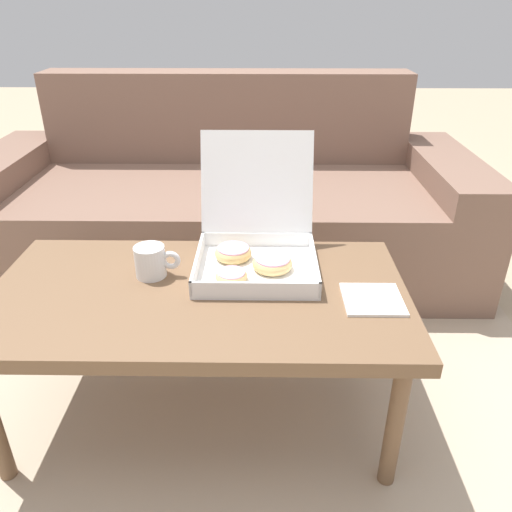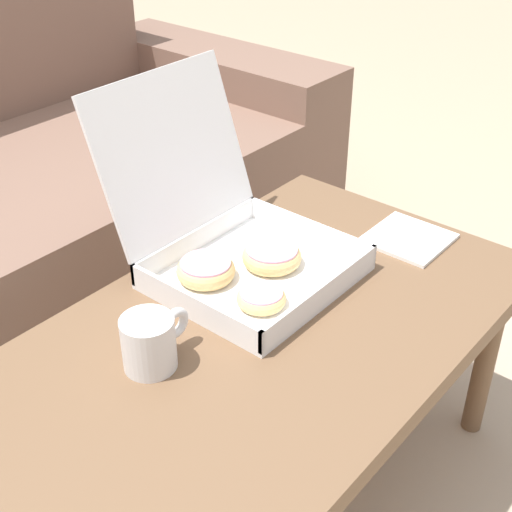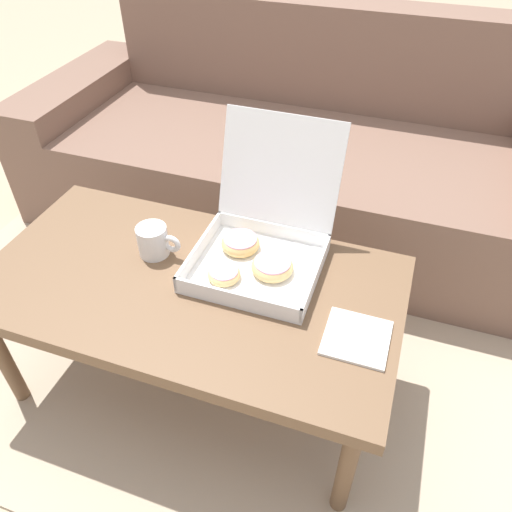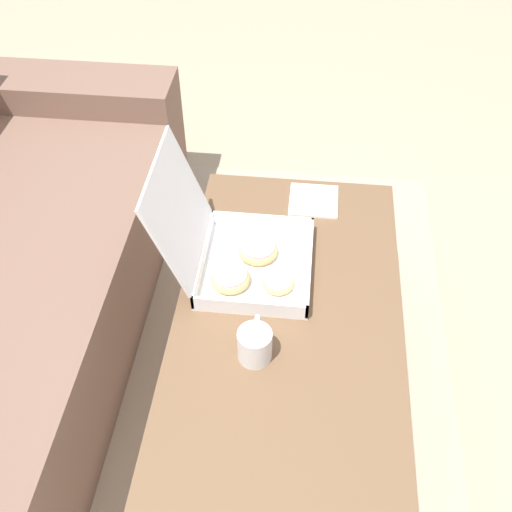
{
  "view_description": "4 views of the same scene",
  "coord_description": "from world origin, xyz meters",
  "views": [
    {
      "loc": [
        0.17,
        -1.31,
        1.16
      ],
      "look_at": [
        0.16,
        -0.06,
        0.5
      ],
      "focal_mm": 35.0,
      "sensor_mm": 36.0,
      "label": 1
    },
    {
      "loc": [
        -0.7,
        -0.77,
        1.21
      ],
      "look_at": [
        0.16,
        -0.06,
        0.5
      ],
      "focal_mm": 50.0,
      "sensor_mm": 36.0,
      "label": 2
    },
    {
      "loc": [
        0.49,
        -1.01,
        1.38
      ],
      "look_at": [
        0.16,
        -0.06,
        0.5
      ],
      "focal_mm": 35.0,
      "sensor_mm": 36.0,
      "label": 3
    },
    {
      "loc": [
        -0.99,
        -0.18,
        1.71
      ],
      "look_at": [
        0.16,
        -0.06,
        0.5
      ],
      "focal_mm": 42.0,
      "sensor_mm": 36.0,
      "label": 4
    }
  ],
  "objects": [
    {
      "name": "coffee_mug",
      "position": [
        -0.14,
        -0.08,
        0.5
      ],
      "size": [
        0.13,
        0.09,
        0.09
      ],
      "color": "white",
      "rests_on": "coffee_table"
    },
    {
      "name": "couch",
      "position": [
        0.0,
        0.85,
        0.29
      ],
      "size": [
        2.21,
        0.9,
        0.85
      ],
      "color": "#7A5B4C",
      "rests_on": "ground_plane"
    },
    {
      "name": "area_rug",
      "position": [
        0.0,
        0.3,
        0.01
      ],
      "size": [
        2.33,
        2.01,
        0.01
      ],
      "primitive_type": "cube",
      "color": "tan",
      "rests_on": "ground_plane"
    },
    {
      "name": "pastry_box",
      "position": [
        0.15,
        -0.0,
        0.51
      ],
      "size": [
        0.34,
        0.41,
        0.35
      ],
      "color": "white",
      "rests_on": "coffee_table"
    },
    {
      "name": "napkin_stack",
      "position": [
        0.46,
        -0.21,
        0.46
      ],
      "size": [
        0.15,
        0.15,
        0.01
      ],
      "color": "white",
      "rests_on": "coffee_table"
    },
    {
      "name": "coffee_table",
      "position": [
        0.0,
        -0.16,
        0.41
      ],
      "size": [
        1.14,
        0.6,
        0.45
      ],
      "color": "brown",
      "rests_on": "ground_plane"
    },
    {
      "name": "ground_plane",
      "position": [
        0.0,
        0.0,
        0.0
      ],
      "size": [
        12.0,
        12.0,
        0.0
      ],
      "primitive_type": "plane",
      "color": "tan"
    }
  ]
}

